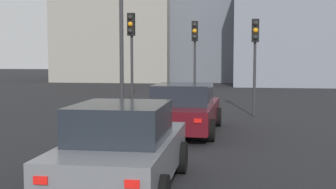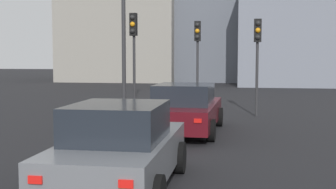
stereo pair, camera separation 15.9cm
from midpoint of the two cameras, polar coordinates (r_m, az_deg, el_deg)
name	(u,v)px [view 2 (the right image)]	position (r m, az deg, el deg)	size (l,w,h in m)	color
car_maroon_lead	(185,109)	(14.12, 2.49, -1.84)	(4.71, 2.20, 1.53)	#510F16
car_grey_second	(120,149)	(8.06, -5.46, -6.80)	(4.21, 1.98, 1.56)	slate
traffic_light_near_left	(133,42)	(18.35, -4.12, 6.60)	(0.32, 0.30, 4.11)	#2D2D30
traffic_light_near_right	(257,46)	(18.15, 11.45, 5.95)	(0.32, 0.29, 3.84)	#2D2D30
traffic_light_far_left	(197,46)	(20.61, 3.95, 6.13)	(0.32, 0.28, 3.97)	#2D2D30
building_facade_left	(293,36)	(40.53, 15.56, 7.12)	(9.95, 9.16, 8.31)	gray
building_facade_center	(207,41)	(48.07, 5.00, 6.73)	(13.34, 6.82, 8.06)	slate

